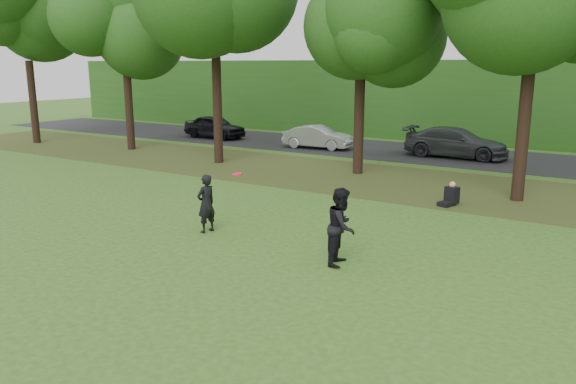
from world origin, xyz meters
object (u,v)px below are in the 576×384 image
(player_left, at_px, (206,204))
(frisbee, at_px, (237,174))
(player_right, at_px, (342,226))
(seated_person, at_px, (450,197))

(player_left, xyz_separation_m, frisbee, (1.24, -0.13, 1.02))
(player_left, distance_m, frisbee, 1.61)
(player_left, bearing_deg, frisbee, 93.70)
(player_right, distance_m, seated_person, 7.24)
(player_left, distance_m, seated_person, 8.57)
(player_right, bearing_deg, player_left, 75.37)
(seated_person, bearing_deg, player_right, -74.88)
(frisbee, height_order, seated_person, frisbee)
(player_left, relative_size, seated_person, 2.05)
(player_left, bearing_deg, seated_person, 153.23)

